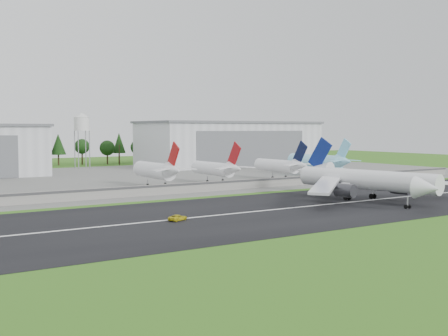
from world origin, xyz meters
TOP-DOWN VIEW (x-y plane):
  - ground at (0.00, 0.00)m, footprint 600.00×600.00m
  - runway at (0.00, 10.00)m, footprint 320.00×60.00m
  - runway_centerline at (0.00, 10.00)m, footprint 220.00×1.00m
  - apron at (0.00, 120.00)m, footprint 320.00×150.00m
  - blast_fence at (0.00, 54.99)m, footprint 240.00×0.61m
  - hangar_east at (75.00, 164.92)m, footprint 102.00×47.00m
  - water_tower at (-5.00, 185.00)m, footprint 8.40×8.40m
  - utility_poles at (0.00, 200.00)m, footprint 230.00×3.00m
  - treeline at (0.00, 215.00)m, footprint 320.00×16.00m
  - main_airliner at (20.48, 9.57)m, footprint 56.16×58.95m
  - ground_vehicle at (-42.58, 8.13)m, footprint 5.49×4.03m
  - parked_jet_red_a at (-13.84, 76.57)m, footprint 7.36×31.29m
  - parked_jet_red_b at (11.04, 76.52)m, footprint 7.36×31.29m
  - parked_jet_navy at (42.33, 76.52)m, footprint 7.36×31.29m
  - parked_jet_skyblue at (67.96, 81.61)m, footprint 7.36×37.29m

SIDE VIEW (x-z plane):
  - ground at x=0.00m, z-range 0.00..0.00m
  - utility_poles at x=0.00m, z-range -6.00..6.00m
  - treeline at x=0.00m, z-range -11.00..11.00m
  - runway at x=0.00m, z-range 0.00..0.10m
  - apron at x=0.00m, z-range 0.00..0.10m
  - runway_centerline at x=0.00m, z-range 0.10..0.12m
  - ground_vehicle at x=-42.58m, z-range 0.10..1.49m
  - blast_fence at x=0.00m, z-range 0.06..3.56m
  - main_airliner at x=20.48m, z-range -4.19..13.98m
  - parked_jet_red_b at x=11.04m, z-range -2.28..14.12m
  - parked_jet_navy at x=42.33m, z-range -2.27..14.16m
  - parked_jet_red_a at x=-13.84m, z-range -2.14..14.60m
  - parked_jet_skyblue at x=67.96m, z-range -2.02..15.07m
  - hangar_east at x=75.00m, z-range 0.03..25.23m
  - water_tower at x=-5.00m, z-range 9.85..39.25m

